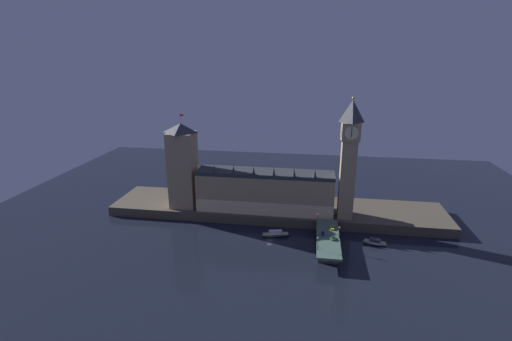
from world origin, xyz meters
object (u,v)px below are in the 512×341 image
pedestrian_mid_walk (338,234)px  clock_tower (349,156)px  car_southbound_trail (332,228)px  car_southbound_lead (333,238)px  street_lamp_far (317,218)px  boat_downstream (375,242)px  victoria_tower (183,165)px  street_lamp_mid (339,231)px  pedestrian_near_rail (318,246)px  street_lamp_near (318,242)px  car_northbound_lead (323,233)px  boat_upstream (275,234)px

pedestrian_mid_walk → clock_tower: bearing=79.3°
car_southbound_trail → car_southbound_lead: bearing=-90.0°
car_southbound_lead → car_southbound_trail: bearing=90.0°
street_lamp_far → boat_downstream: bearing=-9.0°
car_southbound_trail → victoria_tower: bearing=166.0°
car_southbound_lead → car_southbound_trail: car_southbound_trail is taller
clock_tower → street_lamp_mid: (-5.03, -30.96, -33.81)m
victoria_tower → boat_downstream: victoria_tower is taller
pedestrian_near_rail → car_southbound_lead: bearing=50.8°
street_lamp_far → pedestrian_near_rail: bearing=-89.2°
victoria_tower → street_lamp_near: (87.74, -49.38, -22.25)m
car_northbound_lead → car_southbound_lead: bearing=-42.7°
victoria_tower → boat_downstream: 127.30m
car_northbound_lead → pedestrian_mid_walk: bearing=-3.9°
pedestrian_near_rail → street_lamp_far: 27.34m
car_southbound_trail → boat_upstream: car_southbound_trail is taller
car_northbound_lead → pedestrian_mid_walk: pedestrian_mid_walk is taller
pedestrian_near_rail → boat_upstream: size_ratio=0.10×
boat_downstream → pedestrian_near_rail: bearing=-145.8°
car_northbound_lead → car_southbound_trail: size_ratio=0.86×
clock_tower → pedestrian_near_rail: (-16.40, -43.35, -37.02)m
street_lamp_near → street_lamp_far: size_ratio=0.99×
clock_tower → car_northbound_lead: 48.73m
car_southbound_trail → boat_upstream: bearing=-179.1°
car_northbound_lead → street_lamp_far: bearing=104.7°
pedestrian_mid_walk → street_lamp_far: 17.28m
victoria_tower → car_southbound_lead: 106.43m
car_southbound_trail → street_lamp_near: bearing=-108.8°
victoria_tower → pedestrian_mid_walk: bearing=-18.1°
street_lamp_mid → street_lamp_near: bearing=-128.7°
victoria_tower → car_northbound_lead: 99.76m
clock_tower → street_lamp_far: (-16.80, -16.24, -33.54)m
clock_tower → street_lamp_near: 59.13m
pedestrian_mid_walk → car_southbound_trail: bearing=107.9°
car_northbound_lead → pedestrian_mid_walk: size_ratio=2.28×
car_northbound_lead → car_southbound_lead: size_ratio=1.00×
car_northbound_lead → pedestrian_near_rail: pedestrian_near_rail is taller
car_southbound_lead → victoria_tower: bearing=159.0°
car_southbound_trail → street_lamp_mid: street_lamp_mid is taller
pedestrian_near_rail → street_lamp_mid: bearing=47.4°
street_lamp_mid → boat_downstream: 25.16m
clock_tower → victoria_tower: clock_tower is taller
street_lamp_mid → street_lamp_far: size_ratio=0.94×
pedestrian_mid_walk → car_northbound_lead: bearing=176.1°
car_southbound_lead → pedestrian_mid_walk: (2.74, 4.49, 0.31)m
clock_tower → victoria_tower: bearing=178.0°
clock_tower → street_lamp_mid: bearing=-99.2°
victoria_tower → car_southbound_lead: (96.37, -36.97, -25.97)m
pedestrian_mid_walk → street_lamp_far: size_ratio=0.26×
car_southbound_lead → street_lamp_mid: bearing=36.3°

